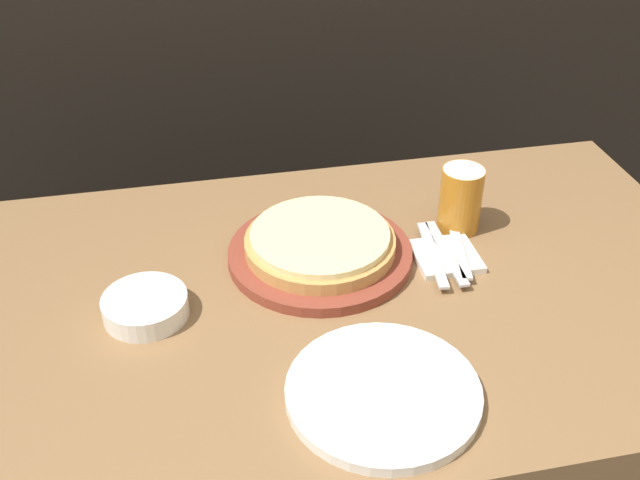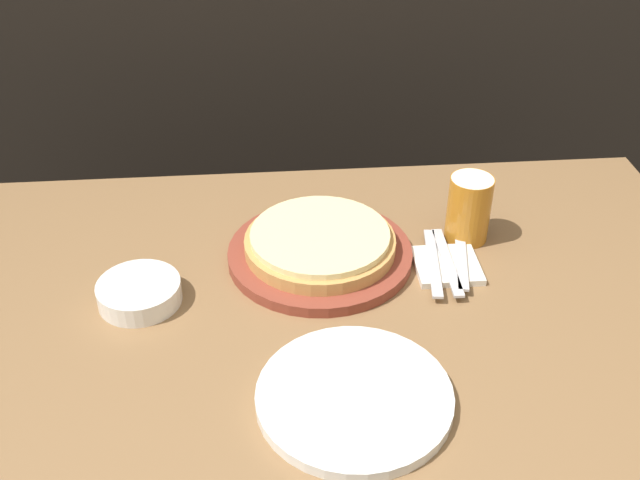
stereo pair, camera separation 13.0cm
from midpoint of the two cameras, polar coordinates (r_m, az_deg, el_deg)
The scene contains 9 objects.
dining_table at distance 1.51m, azimuth 1.93°, elevation -15.31°, with size 1.44×0.82×0.75m.
pizza_on_board at distance 1.31m, azimuth 2.84°, elevation -0.66°, with size 0.32×0.32×0.06m.
beer_glass at distance 1.38m, azimuth 13.97°, elevation 2.42°, with size 0.08×0.08×0.12m.
dinner_plate at distance 1.07m, azimuth 6.20°, elevation -11.95°, with size 0.28×0.28×0.02m.
side_bowl at distance 1.24m, azimuth -10.70°, elevation -3.93°, with size 0.14×0.14×0.04m.
napkin_stack at distance 1.32m, azimuth 12.43°, elevation -2.01°, with size 0.11×0.11×0.01m.
fork at distance 1.31m, azimuth 11.43°, elevation -1.77°, with size 0.04×0.19×0.00m.
dinner_knife at distance 1.32m, azimuth 12.48°, elevation -1.71°, with size 0.02×0.19×0.00m.
spoon at distance 1.33m, azimuth 13.51°, elevation -1.65°, with size 0.05×0.16×0.00m.
Camera 2 is at (-0.07, -0.97, 1.54)m, focal length 42.00 mm.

